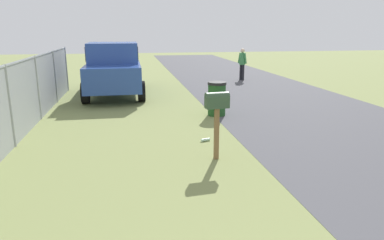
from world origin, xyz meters
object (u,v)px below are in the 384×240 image
object	(u,v)px
pickup_truck	(114,67)
pedestrian	(242,62)
mailbox	(217,106)
trash_bin	(217,99)

from	to	relation	value
pickup_truck	pedestrian	bearing A→B (deg)	116.18
mailbox	trash_bin	size ratio (longest dim) A/B	1.34
pickup_truck	trash_bin	world-z (taller)	pickup_truck
mailbox	pickup_truck	xyz separation A→B (m)	(7.88, 2.27, -0.00)
mailbox	trash_bin	world-z (taller)	mailbox
trash_bin	pedestrian	distance (m)	7.97
mailbox	pickup_truck	bearing A→B (deg)	10.27
trash_bin	pedestrian	world-z (taller)	pedestrian
mailbox	pedestrian	distance (m)	11.73
pedestrian	mailbox	bearing A→B (deg)	-141.26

